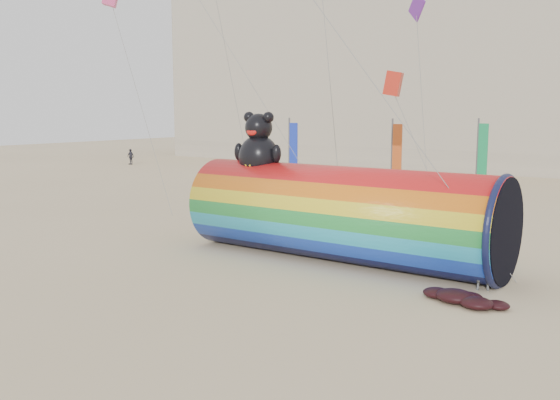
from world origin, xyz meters
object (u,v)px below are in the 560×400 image
Objects in this scene: hotel_building at (431,65)px; fabric_bundle at (462,298)px; windsock_assembly at (340,211)px; kite_handler at (483,264)px.

fabric_bundle is (19.68, -45.24, -10.14)m from hotel_building.
windsock_assembly is at bearing 155.21° from fabric_bundle.
windsock_assembly is 4.71× the size of fabric_bundle.
kite_handler is (5.73, -0.88, -1.03)m from windsock_assembly.
windsock_assembly is at bearing -34.25° from kite_handler.
fabric_bundle is at bearing -24.79° from windsock_assembly.
hotel_building is 45.63m from windsock_assembly.
hotel_building reaches higher than windsock_assembly.
hotel_building is 50.37m from fabric_bundle.
kite_handler is at bearing -8.74° from windsock_assembly.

